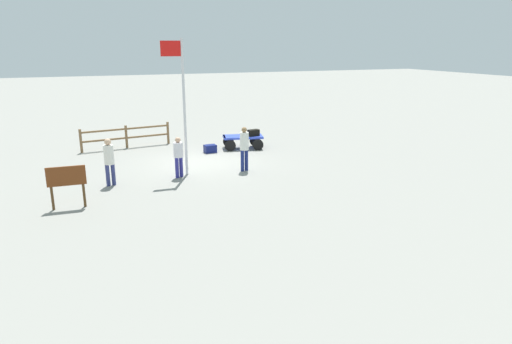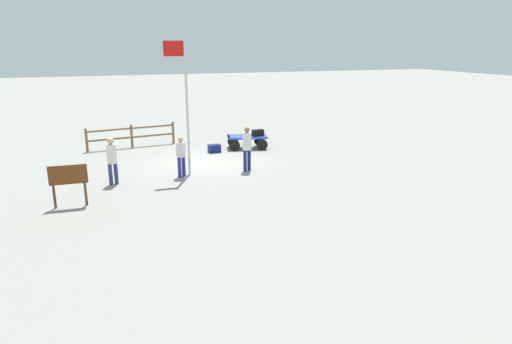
{
  "view_description": "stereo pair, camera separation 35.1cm",
  "coord_description": "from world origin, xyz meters",
  "px_view_note": "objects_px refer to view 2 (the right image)",
  "views": [
    {
      "loc": [
        4.78,
        18.6,
        4.89
      ],
      "look_at": [
        -0.17,
        6.0,
        1.09
      ],
      "focal_mm": 32.02,
      "sensor_mm": 36.0,
      "label": 1
    },
    {
      "loc": [
        4.45,
        18.73,
        4.89
      ],
      "look_at": [
        -0.17,
        6.0,
        1.09
      ],
      "focal_mm": 32.02,
      "sensor_mm": 36.0,
      "label": 2
    }
  ],
  "objects_px": {
    "suitcase_dark": "(214,148)",
    "worker_trailing": "(181,153)",
    "worker_supervisor": "(112,157)",
    "signboard": "(68,179)",
    "luggage_cart": "(247,139)",
    "suitcase_navy": "(258,133)",
    "worker_lead": "(247,145)",
    "flagpole": "(185,98)"
  },
  "relations": [
    {
      "from": "suitcase_dark",
      "to": "worker_trailing",
      "type": "distance_m",
      "value": 4.26
    },
    {
      "from": "worker_supervisor",
      "to": "signboard",
      "type": "xyz_separation_m",
      "value": [
        1.39,
        1.99,
        -0.09
      ]
    },
    {
      "from": "suitcase_dark",
      "to": "worker_supervisor",
      "type": "height_order",
      "value": "worker_supervisor"
    },
    {
      "from": "suitcase_dark",
      "to": "worker_supervisor",
      "type": "relative_size",
      "value": 0.33
    },
    {
      "from": "worker_trailing",
      "to": "signboard",
      "type": "distance_m",
      "value": 4.44
    },
    {
      "from": "signboard",
      "to": "luggage_cart",
      "type": "bearing_deg",
      "value": -142.71
    },
    {
      "from": "suitcase_navy",
      "to": "worker_trailing",
      "type": "height_order",
      "value": "worker_trailing"
    },
    {
      "from": "worker_supervisor",
      "to": "suitcase_dark",
      "type": "bearing_deg",
      "value": -142.01
    },
    {
      "from": "worker_lead",
      "to": "worker_supervisor",
      "type": "distance_m",
      "value": 5.13
    },
    {
      "from": "luggage_cart",
      "to": "flagpole",
      "type": "height_order",
      "value": "flagpole"
    },
    {
      "from": "suitcase_navy",
      "to": "worker_trailing",
      "type": "relative_size",
      "value": 0.37
    },
    {
      "from": "suitcase_dark",
      "to": "luggage_cart",
      "type": "bearing_deg",
      "value": -170.9
    },
    {
      "from": "worker_supervisor",
      "to": "flagpole",
      "type": "distance_m",
      "value": 3.44
    },
    {
      "from": "worker_lead",
      "to": "signboard",
      "type": "distance_m",
      "value": 6.86
    },
    {
      "from": "suitcase_navy",
      "to": "worker_supervisor",
      "type": "relative_size",
      "value": 0.34
    },
    {
      "from": "luggage_cart",
      "to": "flagpole",
      "type": "xyz_separation_m",
      "value": [
        3.65,
        3.54,
        2.53
      ]
    },
    {
      "from": "flagpole",
      "to": "signboard",
      "type": "relative_size",
      "value": 3.83
    },
    {
      "from": "signboard",
      "to": "worker_trailing",
      "type": "bearing_deg",
      "value": -151.25
    },
    {
      "from": "suitcase_navy",
      "to": "suitcase_dark",
      "type": "relative_size",
      "value": 1.01
    },
    {
      "from": "flagpole",
      "to": "suitcase_navy",
      "type": "bearing_deg",
      "value": -141.21
    },
    {
      "from": "suitcase_dark",
      "to": "worker_supervisor",
      "type": "xyz_separation_m",
      "value": [
        4.73,
        3.69,
        0.82
      ]
    },
    {
      "from": "suitcase_dark",
      "to": "flagpole",
      "type": "relative_size",
      "value": 0.11
    },
    {
      "from": "worker_lead",
      "to": "worker_trailing",
      "type": "bearing_deg",
      "value": -0.7
    },
    {
      "from": "suitcase_dark",
      "to": "worker_lead",
      "type": "relative_size",
      "value": 0.32
    },
    {
      "from": "luggage_cart",
      "to": "worker_lead",
      "type": "distance_m",
      "value": 4.11
    },
    {
      "from": "worker_supervisor",
      "to": "signboard",
      "type": "relative_size",
      "value": 1.28
    },
    {
      "from": "worker_lead",
      "to": "worker_trailing",
      "type": "xyz_separation_m",
      "value": [
        2.63,
        -0.03,
        -0.13
      ]
    },
    {
      "from": "suitcase_dark",
      "to": "flagpole",
      "type": "xyz_separation_m",
      "value": [
        1.94,
        3.27,
        2.79
      ]
    },
    {
      "from": "worker_lead",
      "to": "signboard",
      "type": "relative_size",
      "value": 1.33
    },
    {
      "from": "worker_lead",
      "to": "worker_trailing",
      "type": "relative_size",
      "value": 1.14
    },
    {
      "from": "worker_lead",
      "to": "worker_trailing",
      "type": "distance_m",
      "value": 2.63
    },
    {
      "from": "suitcase_dark",
      "to": "worker_lead",
      "type": "bearing_deg",
      "value": 96.37
    },
    {
      "from": "flagpole",
      "to": "suitcase_dark",
      "type": "bearing_deg",
      "value": -120.72
    },
    {
      "from": "suitcase_navy",
      "to": "flagpole",
      "type": "xyz_separation_m",
      "value": [
        4.14,
        3.33,
        2.19
      ]
    },
    {
      "from": "suitcase_dark",
      "to": "worker_lead",
      "type": "distance_m",
      "value": 3.71
    },
    {
      "from": "suitcase_navy",
      "to": "worker_supervisor",
      "type": "xyz_separation_m",
      "value": [
        6.93,
        3.75,
        0.22
      ]
    },
    {
      "from": "worker_supervisor",
      "to": "luggage_cart",
      "type": "bearing_deg",
      "value": -148.34
    },
    {
      "from": "suitcase_dark",
      "to": "worker_trailing",
      "type": "height_order",
      "value": "worker_trailing"
    },
    {
      "from": "luggage_cart",
      "to": "suitcase_dark",
      "type": "height_order",
      "value": "luggage_cart"
    },
    {
      "from": "worker_trailing",
      "to": "worker_supervisor",
      "type": "height_order",
      "value": "worker_supervisor"
    },
    {
      "from": "suitcase_dark",
      "to": "flagpole",
      "type": "distance_m",
      "value": 4.72
    },
    {
      "from": "luggage_cart",
      "to": "worker_supervisor",
      "type": "xyz_separation_m",
      "value": [
        6.43,
        3.97,
        0.56
      ]
    }
  ]
}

